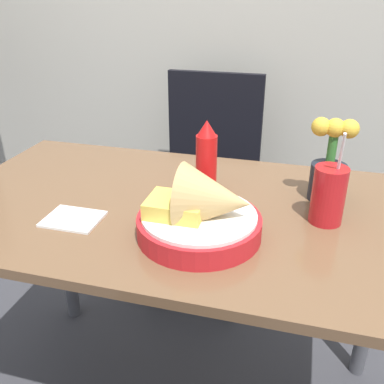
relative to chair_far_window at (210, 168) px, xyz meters
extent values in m
cube|color=brown|center=(0.09, -0.72, 0.19)|extent=(1.23, 0.70, 0.02)
cylinder|color=#4C4C51|center=(-0.47, -0.43, -0.18)|extent=(0.05, 0.05, 0.71)
cylinder|color=#4C4C51|center=(0.65, -0.43, -0.18)|extent=(0.05, 0.05, 0.71)
cylinder|color=black|center=(-0.18, -0.28, -0.33)|extent=(0.03, 0.03, 0.42)
cylinder|color=black|center=(0.18, -0.28, -0.33)|extent=(0.03, 0.03, 0.42)
cylinder|color=black|center=(-0.18, 0.08, -0.33)|extent=(0.03, 0.03, 0.42)
cylinder|color=black|center=(0.18, 0.08, -0.33)|extent=(0.03, 0.03, 0.42)
cube|color=black|center=(0.00, -0.10, -0.11)|extent=(0.40, 0.40, 0.02)
cube|color=black|center=(0.00, 0.08, 0.14)|extent=(0.40, 0.03, 0.48)
cylinder|color=red|center=(0.17, -0.85, 0.22)|extent=(0.27, 0.27, 0.05)
cylinder|color=white|center=(0.17, -0.85, 0.25)|extent=(0.25, 0.25, 0.01)
cone|color=tan|center=(0.20, -0.85, 0.29)|extent=(0.15, 0.15, 0.15)
cube|color=#E5C14C|center=(0.12, -0.86, 0.27)|extent=(0.12, 0.10, 0.04)
cylinder|color=red|center=(0.13, -0.61, 0.27)|extent=(0.06, 0.06, 0.15)
cone|color=red|center=(0.13, -0.61, 0.37)|extent=(0.05, 0.05, 0.04)
cylinder|color=red|center=(0.44, -0.71, 0.27)|extent=(0.08, 0.08, 0.14)
cylinder|color=black|center=(0.44, -0.71, 0.26)|extent=(0.07, 0.07, 0.11)
cylinder|color=white|center=(0.45, -0.71, 0.33)|extent=(0.01, 0.07, 0.20)
cylinder|color=black|center=(0.44, -0.59, 0.25)|extent=(0.09, 0.09, 0.10)
cylinder|color=#33722D|center=(0.44, -0.59, 0.34)|extent=(0.02, 0.02, 0.09)
sphere|color=gold|center=(0.44, -0.59, 0.39)|extent=(0.05, 0.05, 0.05)
sphere|color=gold|center=(0.41, -0.59, 0.39)|extent=(0.05, 0.05, 0.05)
sphere|color=gold|center=(0.47, -0.59, 0.39)|extent=(0.05, 0.05, 0.05)
cube|color=white|center=(-0.13, -0.86, 0.20)|extent=(0.13, 0.10, 0.01)
camera|label=1|loc=(0.37, -1.64, 0.70)|focal=40.00mm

